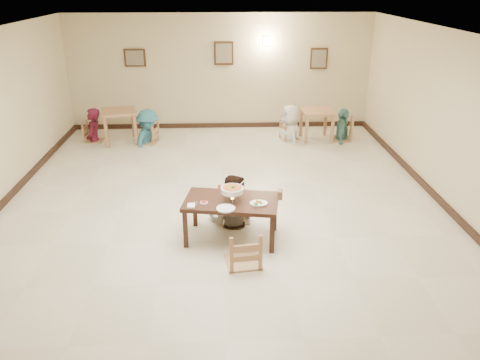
{
  "coord_description": "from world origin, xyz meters",
  "views": [
    {
      "loc": [
        -0.01,
        -7.48,
        3.79
      ],
      "look_at": [
        0.29,
        -0.53,
        0.78
      ],
      "focal_mm": 35.0,
      "sensor_mm": 36.0,
      "label": 1
    }
  ],
  "objects_px": {
    "bg_diner_c": "(291,105)",
    "bg_diner_d": "(344,109)",
    "bg_table_right": "(317,116)",
    "bg_chair_lr": "(148,125)",
    "bg_chair_rl": "(290,122)",
    "main_table": "(231,205)",
    "bg_diner_a": "(90,108)",
    "chair_near": "(243,231)",
    "drink_glass": "(280,195)",
    "bg_chair_rr": "(343,119)",
    "bg_diner_b": "(146,110)",
    "curry_warmer": "(232,190)",
    "main_diner": "(232,175)",
    "bg_chair_ll": "(92,124)",
    "chair_far": "(233,191)",
    "bg_table_left": "(119,116)"
  },
  "relations": [
    {
      "from": "chair_near",
      "to": "drink_glass",
      "type": "xyz_separation_m",
      "value": [
        0.6,
        0.7,
        0.22
      ]
    },
    {
      "from": "main_table",
      "to": "chair_near",
      "type": "bearing_deg",
      "value": -68.56
    },
    {
      "from": "chair_near",
      "to": "main_diner",
      "type": "height_order",
      "value": "main_diner"
    },
    {
      "from": "chair_far",
      "to": "chair_near",
      "type": "distance_m",
      "value": 1.34
    },
    {
      "from": "bg_chair_rl",
      "to": "main_table",
      "type": "bearing_deg",
      "value": 144.33
    },
    {
      "from": "chair_far",
      "to": "main_diner",
      "type": "xyz_separation_m",
      "value": [
        -0.02,
        -0.09,
        0.33
      ]
    },
    {
      "from": "chair_far",
      "to": "bg_table_left",
      "type": "height_order",
      "value": "chair_far"
    },
    {
      "from": "bg_diner_c",
      "to": "bg_diner_d",
      "type": "distance_m",
      "value": 1.33
    },
    {
      "from": "main_diner",
      "to": "drink_glass",
      "type": "relative_size",
      "value": 10.89
    },
    {
      "from": "bg_chair_rl",
      "to": "bg_chair_rr",
      "type": "relative_size",
      "value": 0.82
    },
    {
      "from": "main_diner",
      "to": "chair_near",
      "type": "bearing_deg",
      "value": 110.06
    },
    {
      "from": "bg_chair_ll",
      "to": "curry_warmer",
      "type": "bearing_deg",
      "value": -144.42
    },
    {
      "from": "chair_far",
      "to": "drink_glass",
      "type": "bearing_deg",
      "value": -48.54
    },
    {
      "from": "bg_table_right",
      "to": "bg_chair_rr",
      "type": "distance_m",
      "value": 0.67
    },
    {
      "from": "bg_chair_lr",
      "to": "bg_chair_rl",
      "type": "xyz_separation_m",
      "value": [
        3.56,
        0.14,
        -0.02
      ]
    },
    {
      "from": "bg_chair_rl",
      "to": "bg_diner_d",
      "type": "distance_m",
      "value": 1.38
    },
    {
      "from": "bg_diner_a",
      "to": "bg_diner_b",
      "type": "xyz_separation_m",
      "value": [
        1.39,
        -0.15,
        -0.01
      ]
    },
    {
      "from": "chair_far",
      "to": "bg_diner_a",
      "type": "bearing_deg",
      "value": 121.79
    },
    {
      "from": "chair_far",
      "to": "bg_table_left",
      "type": "relative_size",
      "value": 1.06
    },
    {
      "from": "bg_chair_ll",
      "to": "bg_chair_lr",
      "type": "xyz_separation_m",
      "value": [
        1.39,
        -0.15,
        -0.01
      ]
    },
    {
      "from": "bg_chair_ll",
      "to": "bg_chair_rr",
      "type": "xyz_separation_m",
      "value": [
        6.27,
        -0.12,
        0.07
      ]
    },
    {
      "from": "drink_glass",
      "to": "bg_diner_a",
      "type": "distance_m",
      "value": 6.41
    },
    {
      "from": "curry_warmer",
      "to": "bg_diner_a",
      "type": "height_order",
      "value": "bg_diner_a"
    },
    {
      "from": "main_diner",
      "to": "bg_chair_rr",
      "type": "bearing_deg",
      "value": -110.08
    },
    {
      "from": "bg_table_right",
      "to": "bg_diner_c",
      "type": "distance_m",
      "value": 0.71
    },
    {
      "from": "main_table",
      "to": "bg_table_left",
      "type": "height_order",
      "value": "bg_table_left"
    },
    {
      "from": "bg_chair_ll",
      "to": "bg_diner_c",
      "type": "height_order",
      "value": "bg_diner_c"
    },
    {
      "from": "bg_chair_rr",
      "to": "bg_table_right",
      "type": "bearing_deg",
      "value": -81.83
    },
    {
      "from": "bg_chair_ll",
      "to": "bg_chair_lr",
      "type": "height_order",
      "value": "bg_chair_ll"
    },
    {
      "from": "drink_glass",
      "to": "bg_diner_c",
      "type": "relative_size",
      "value": 0.09
    },
    {
      "from": "main_diner",
      "to": "bg_chair_lr",
      "type": "xyz_separation_m",
      "value": [
        -1.97,
        4.23,
        -0.39
      ]
    },
    {
      "from": "main_table",
      "to": "chair_near",
      "type": "xyz_separation_m",
      "value": [
        0.15,
        -0.7,
        -0.07
      ]
    },
    {
      "from": "bg_table_left",
      "to": "bg_diner_c",
      "type": "relative_size",
      "value": 0.56
    },
    {
      "from": "bg_chair_rr",
      "to": "bg_chair_rl",
      "type": "bearing_deg",
      "value": -84.0
    },
    {
      "from": "chair_near",
      "to": "drink_glass",
      "type": "relative_size",
      "value": 6.74
    },
    {
      "from": "curry_warmer",
      "to": "bg_table_right",
      "type": "relative_size",
      "value": 0.48
    },
    {
      "from": "drink_glass",
      "to": "bg_chair_ll",
      "type": "distance_m",
      "value": 6.41
    },
    {
      "from": "main_table",
      "to": "bg_diner_a",
      "type": "xyz_separation_m",
      "value": [
        -3.33,
        4.94,
        0.26
      ]
    },
    {
      "from": "bg_diner_c",
      "to": "bg_diner_d",
      "type": "xyz_separation_m",
      "value": [
        1.32,
        -0.1,
        -0.07
      ]
    },
    {
      "from": "curry_warmer",
      "to": "main_table",
      "type": "bearing_deg",
      "value": 117.99
    },
    {
      "from": "main_diner",
      "to": "bg_diner_d",
      "type": "bearing_deg",
      "value": -110.08
    },
    {
      "from": "bg_table_left",
      "to": "bg_chair_rr",
      "type": "bearing_deg",
      "value": -0.39
    },
    {
      "from": "bg_diner_a",
      "to": "chair_far",
      "type": "bearing_deg",
      "value": 37.13
    },
    {
      "from": "curry_warmer",
      "to": "bg_diner_b",
      "type": "bearing_deg",
      "value": 112.21
    },
    {
      "from": "main_diner",
      "to": "main_table",
      "type": "bearing_deg",
      "value": 102.0
    },
    {
      "from": "bg_table_right",
      "to": "bg_chair_lr",
      "type": "relative_size",
      "value": 0.88
    },
    {
      "from": "bg_table_right",
      "to": "bg_chair_rl",
      "type": "bearing_deg",
      "value": 173.53
    },
    {
      "from": "main_table",
      "to": "main_diner",
      "type": "height_order",
      "value": "main_diner"
    },
    {
      "from": "bg_chair_rr",
      "to": "bg_diner_b",
      "type": "distance_m",
      "value": 4.9
    },
    {
      "from": "main_diner",
      "to": "bg_diner_b",
      "type": "distance_m",
      "value": 4.67
    }
  ]
}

